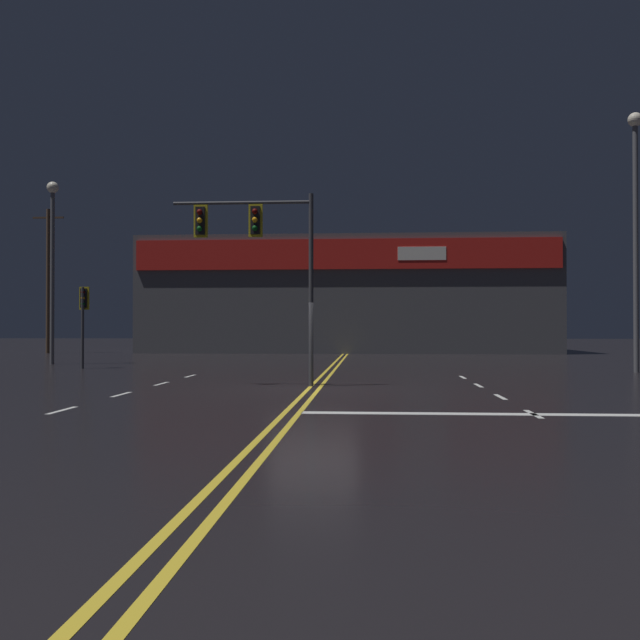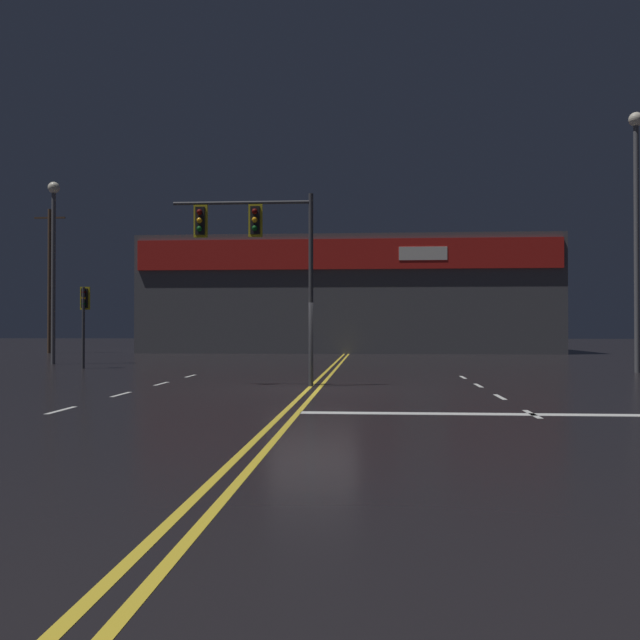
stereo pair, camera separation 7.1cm
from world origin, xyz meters
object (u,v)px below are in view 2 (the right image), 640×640
at_px(streetlight_median_approach, 54,247).
at_px(traffic_signal_corner_northwest, 84,308).
at_px(traffic_signal_median, 255,240).
at_px(streetlight_near_right, 636,208).

bearing_deg(streetlight_median_approach, traffic_signal_corner_northwest, -49.10).
relative_size(traffic_signal_median, streetlight_median_approach, 0.65).
xyz_separation_m(traffic_signal_corner_northwest, streetlight_near_right, (22.75, -1.29, 3.86)).
bearing_deg(traffic_signal_corner_northwest, streetlight_near_right, -3.24).
bearing_deg(streetlight_median_approach, streetlight_near_right, -10.35).
relative_size(streetlight_near_right, streetlight_median_approach, 1.16).
bearing_deg(streetlight_near_right, streetlight_median_approach, 169.65).
xyz_separation_m(streetlight_near_right, streetlight_median_approach, (-25.70, 4.70, -0.77)).
bearing_deg(streetlight_near_right, traffic_signal_median, -151.48).
distance_m(traffic_signal_median, traffic_signal_corner_northwest, 12.65).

